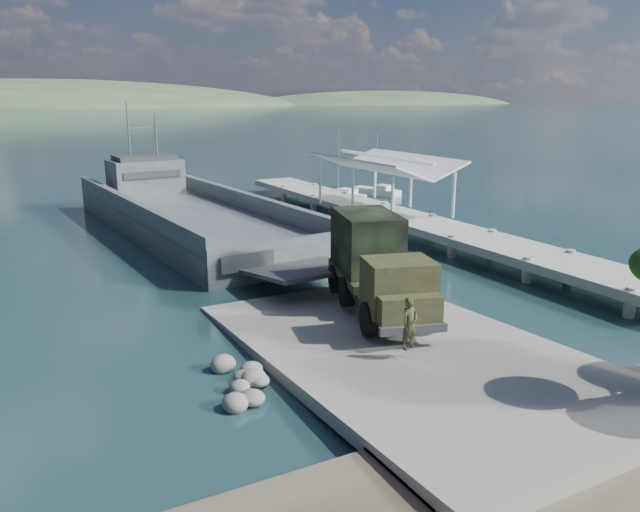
{
  "coord_description": "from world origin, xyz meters",
  "views": [
    {
      "loc": [
        -13.06,
        -18.47,
        9.56
      ],
      "look_at": [
        0.14,
        6.0,
        2.37
      ],
      "focal_mm": 35.0,
      "sensor_mm": 36.0,
      "label": 1
    }
  ],
  "objects": [
    {
      "name": "sailboat_far",
      "position": [
        20.86,
        32.55,
        0.33
      ],
      "size": [
        3.09,
        5.29,
        6.2
      ],
      "rotation": [
        0.0,
        0.0,
        0.34
      ],
      "color": "white",
      "rests_on": "ground"
    },
    {
      "name": "soldier",
      "position": [
        -0.58,
        -1.94,
        1.44
      ],
      "size": [
        0.76,
        0.57,
        1.88
      ],
      "primitive_type": "imported",
      "rotation": [
        0.0,
        0.0,
        0.2
      ],
      "color": "black",
      "rests_on": "boat_ramp"
    },
    {
      "name": "shoreline_rocks",
      "position": [
        -6.2,
        0.5,
        0.0
      ],
      "size": [
        3.2,
        5.6,
        0.9
      ],
      "primitive_type": null,
      "color": "slate",
      "rests_on": "ground"
    },
    {
      "name": "boat_ramp",
      "position": [
        0.0,
        -1.0,
        0.25
      ],
      "size": [
        10.0,
        18.0,
        0.5
      ],
      "primitive_type": "cube",
      "color": "gray",
      "rests_on": "ground"
    },
    {
      "name": "ground",
      "position": [
        0.0,
        0.0,
        0.0
      ],
      "size": [
        1400.0,
        1400.0,
        0.0
      ],
      "primitive_type": "plane",
      "color": "#1A3D3E",
      "rests_on": "ground"
    },
    {
      "name": "distant_headlands",
      "position": [
        50.0,
        560.0,
        0.0
      ],
      "size": [
        1000.0,
        240.0,
        48.0
      ],
      "primitive_type": null,
      "color": "#34492D",
      "rests_on": "ground"
    },
    {
      "name": "sailboat_near",
      "position": [
        16.05,
        31.64,
        0.36
      ],
      "size": [
        3.47,
        5.7,
        6.69
      ],
      "rotation": [
        0.0,
        0.0,
        0.37
      ],
      "color": "white",
      "rests_on": "ground"
    },
    {
      "name": "pier",
      "position": [
        13.0,
        18.77,
        1.6
      ],
      "size": [
        6.4,
        44.0,
        6.1
      ],
      "color": "#9C9D93",
      "rests_on": "ground"
    },
    {
      "name": "military_truck",
      "position": [
        1.39,
        3.19,
        2.48
      ],
      "size": [
        4.86,
        8.92,
        3.97
      ],
      "rotation": [
        0.0,
        0.0,
        -0.29
      ],
      "color": "black",
      "rests_on": "boat_ramp"
    },
    {
      "name": "landing_craft",
      "position": [
        -0.61,
        24.5,
        0.8
      ],
      "size": [
        10.28,
        33.39,
        9.79
      ],
      "rotation": [
        0.0,
        0.0,
        0.07
      ],
      "color": "#3E464A",
      "rests_on": "ground"
    }
  ]
}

